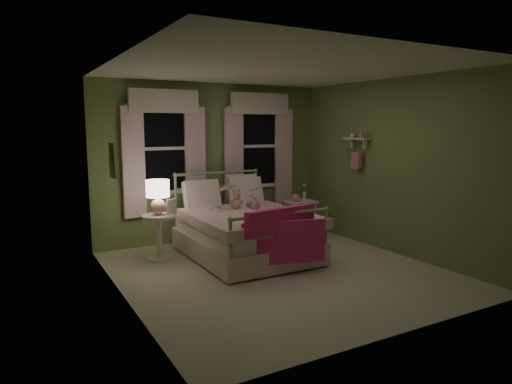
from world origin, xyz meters
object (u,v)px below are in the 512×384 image
teddy_bear (236,201)px  table_lamp (158,194)px  child_left (215,192)px  nightstand_left (159,231)px  child_right (248,188)px  nightstand_right (300,207)px  bed (245,231)px

teddy_bear → table_lamp: size_ratio=0.63×
teddy_bear → child_left: bearing=150.5°
nightstand_left → table_lamp: size_ratio=1.33×
child_right → table_lamp: size_ratio=1.55×
teddy_bear → nightstand_right: teddy_bear is taller
child_right → table_lamp: 1.42m
teddy_bear → nightstand_left: bearing=170.8°
child_right → nightstand_right: size_ratio=1.19×
teddy_bear → nightstand_right: (1.32, 0.23, -0.24)m
bed → child_left: 0.75m
nightstand_right → teddy_bear: bearing=-170.3°
table_lamp → teddy_bear: bearing=-9.2°
child_left → nightstand_left: (-0.86, 0.03, -0.50)m
nightstand_right → child_right: bearing=-176.3°
child_right → teddy_bear: child_right is taller
table_lamp → child_right: bearing=-1.1°
bed → teddy_bear: size_ratio=6.60×
child_right → nightstand_left: child_right is taller
bed → child_right: 0.77m
teddy_bear → nightstand_left: (-1.14, 0.19, -0.37)m
bed → teddy_bear: bearing=91.2°
bed → table_lamp: bearing=158.2°
bed → child_right: (0.27, 0.43, 0.57)m
teddy_bear → nightstand_left: size_ratio=0.47×
child_right → nightstand_right: 1.12m
teddy_bear → child_right: bearing=29.5°
bed → table_lamp: bed is taller
bed → child_right: size_ratio=2.68×
child_right → teddy_bear: (-0.28, -0.16, -0.16)m
bed → table_lamp: 1.36m
child_right → nightstand_right: child_right is taller
bed → child_left: (-0.29, 0.43, 0.54)m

